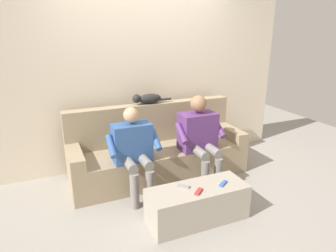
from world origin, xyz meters
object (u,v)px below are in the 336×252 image
object	(u,v)px
couch	(158,153)
person_left_seated	(200,134)
coffee_table	(197,204)
person_right_seated	(134,148)
remote_red	(199,191)
remote_blue	(223,183)
cat_on_backrest	(147,99)
remote_gray	(183,186)

from	to	relation	value
couch	person_left_seated	xyz separation A→B (m)	(-0.44, 0.34, 0.31)
coffee_table	person_right_seated	size ratio (longest dim) A/B	0.98
couch	remote_red	xyz separation A→B (m)	(0.04, 1.19, 0.07)
person_left_seated	remote_red	xyz separation A→B (m)	(0.47, 0.85, -0.24)
couch	remote_red	distance (m)	1.19
remote_blue	couch	bearing A→B (deg)	69.68
person_right_seated	remote_red	distance (m)	0.94
person_left_seated	remote_blue	world-z (taller)	person_left_seated
coffee_table	remote_red	xyz separation A→B (m)	(0.04, 0.08, 0.19)
cat_on_backrest	remote_gray	size ratio (longest dim) A/B	4.48
couch	coffee_table	xyz separation A→B (m)	(0.00, 1.11, -0.13)
person_left_seated	person_right_seated	size ratio (longest dim) A/B	1.05
person_left_seated	remote_red	bearing A→B (deg)	60.93
coffee_table	person_left_seated	bearing A→B (deg)	-119.52
person_left_seated	coffee_table	bearing A→B (deg)	60.48
coffee_table	remote_red	world-z (taller)	remote_red
couch	coffee_table	bearing A→B (deg)	90.00
person_right_seated	remote_gray	distance (m)	0.77
person_right_seated	remote_blue	size ratio (longest dim) A/B	8.04
couch	remote_blue	bearing A→B (deg)	103.27
remote_red	person_left_seated	bearing A→B (deg)	-160.80
remote_blue	person_right_seated	bearing A→B (deg)	98.63
person_left_seated	person_right_seated	xyz separation A→B (m)	(0.87, 0.03, -0.03)
remote_red	remote_blue	size ratio (longest dim) A/B	0.97
couch	remote_gray	xyz separation A→B (m)	(0.13, 1.04, 0.07)
person_left_seated	remote_blue	xyz separation A→B (m)	(0.16, 0.81, -0.25)
remote_gray	coffee_table	bearing A→B (deg)	17.11
couch	person_left_seated	world-z (taller)	person_left_seated
remote_red	remote_gray	bearing A→B (deg)	-100.20
cat_on_backrest	coffee_table	bearing A→B (deg)	92.01
coffee_table	remote_blue	size ratio (longest dim) A/B	7.84
remote_red	couch	bearing A→B (deg)	-133.53
person_right_seated	remote_gray	bearing A→B (deg)	114.53
coffee_table	person_left_seated	world-z (taller)	person_left_seated
couch	remote_gray	size ratio (longest dim) A/B	18.79
person_right_seated	cat_on_backrest	bearing A→B (deg)	-122.90
remote_gray	remote_blue	xyz separation A→B (m)	(-0.40, 0.11, -0.00)
person_right_seated	couch	bearing A→B (deg)	-139.48
person_right_seated	remote_gray	world-z (taller)	person_right_seated
cat_on_backrest	couch	bearing A→B (deg)	101.60
couch	person_left_seated	size ratio (longest dim) A/B	2.07
person_right_seated	remote_red	xyz separation A→B (m)	(-0.40, 0.82, -0.21)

